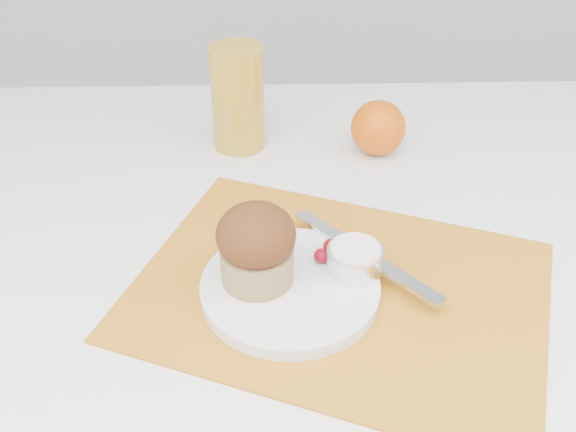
{
  "coord_description": "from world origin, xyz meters",
  "views": [
    {
      "loc": [
        -0.11,
        -0.61,
        1.24
      ],
      "look_at": [
        -0.09,
        -0.01,
        0.8
      ],
      "focal_mm": 40.0,
      "sensor_mm": 36.0,
      "label": 1
    }
  ],
  "objects_px": {
    "juice_glass": "(238,98)",
    "muffin": "(256,245)",
    "orange": "(378,128)",
    "plate": "(290,288)",
    "table": "(345,402)"
  },
  "relations": [
    {
      "from": "juice_glass",
      "to": "muffin",
      "type": "relative_size",
      "value": 1.53
    },
    {
      "from": "orange",
      "to": "juice_glass",
      "type": "height_order",
      "value": "juice_glass"
    },
    {
      "from": "plate",
      "to": "orange",
      "type": "bearing_deg",
      "value": 65.89
    },
    {
      "from": "table",
      "to": "juice_glass",
      "type": "bearing_deg",
      "value": 130.45
    },
    {
      "from": "table",
      "to": "muffin",
      "type": "relative_size",
      "value": 11.93
    },
    {
      "from": "plate",
      "to": "orange",
      "type": "distance_m",
      "value": 0.34
    },
    {
      "from": "plate",
      "to": "orange",
      "type": "relative_size",
      "value": 2.44
    },
    {
      "from": "orange",
      "to": "muffin",
      "type": "bearing_deg",
      "value": -120.04
    },
    {
      "from": "table",
      "to": "muffin",
      "type": "distance_m",
      "value": 0.48
    },
    {
      "from": "table",
      "to": "juice_glass",
      "type": "distance_m",
      "value": 0.52
    },
    {
      "from": "plate",
      "to": "muffin",
      "type": "distance_m",
      "value": 0.06
    },
    {
      "from": "table",
      "to": "plate",
      "type": "xyz_separation_m",
      "value": [
        -0.09,
        -0.14,
        0.39
      ]
    },
    {
      "from": "plate",
      "to": "juice_glass",
      "type": "xyz_separation_m",
      "value": [
        -0.07,
        0.33,
        0.07
      ]
    },
    {
      "from": "table",
      "to": "orange",
      "type": "bearing_deg",
      "value": 75.4
    },
    {
      "from": "orange",
      "to": "juice_glass",
      "type": "xyz_separation_m",
      "value": [
        -0.2,
        0.03,
        0.04
      ]
    }
  ]
}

